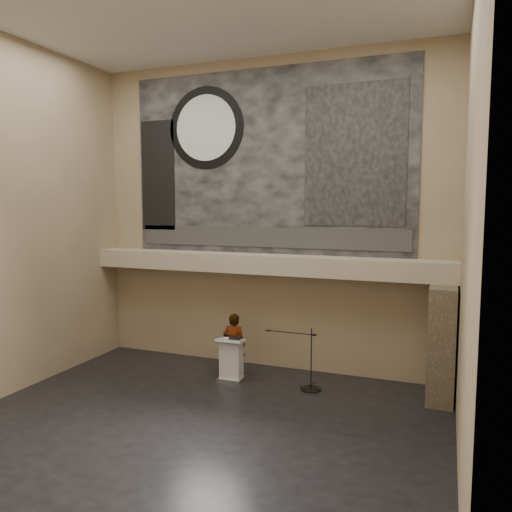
% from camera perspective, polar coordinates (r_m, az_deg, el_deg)
% --- Properties ---
extents(floor, '(10.00, 10.00, 0.00)m').
position_cam_1_polar(floor, '(11.10, -6.28, -18.34)').
color(floor, black).
rests_on(floor, ground).
extents(wall_back, '(10.00, 0.02, 8.50)m').
position_cam_1_polar(wall_back, '(13.79, 1.20, 4.67)').
color(wall_back, '#8A7757').
rests_on(wall_back, floor).
extents(wall_front, '(10.00, 0.02, 8.50)m').
position_cam_1_polar(wall_front, '(6.84, -22.32, 2.90)').
color(wall_front, '#8A7757').
rests_on(wall_front, floor).
extents(wall_left, '(0.02, 8.00, 8.50)m').
position_cam_1_polar(wall_left, '(13.21, -26.19, 4.00)').
color(wall_left, '#8A7757').
rests_on(wall_left, floor).
extents(wall_right, '(0.02, 8.00, 8.50)m').
position_cam_1_polar(wall_right, '(8.97, 23.07, 3.49)').
color(wall_right, '#8A7757').
rests_on(wall_right, floor).
extents(soffit, '(10.00, 0.80, 0.50)m').
position_cam_1_polar(soffit, '(13.51, 0.61, -0.89)').
color(soffit, tan).
rests_on(soffit, wall_back).
extents(sprinkler_left, '(0.04, 0.04, 0.06)m').
position_cam_1_polar(sprinkler_left, '(14.14, -5.55, -1.76)').
color(sprinkler_left, '#B2893D').
rests_on(sprinkler_left, soffit).
extents(sprinkler_right, '(0.04, 0.04, 0.06)m').
position_cam_1_polar(sprinkler_right, '(12.96, 8.43, -2.50)').
color(sprinkler_right, '#B2893D').
rests_on(sprinkler_right, soffit).
extents(banner, '(8.00, 0.05, 5.00)m').
position_cam_1_polar(banner, '(13.81, 1.17, 10.69)').
color(banner, black).
rests_on(banner, wall_back).
extents(banner_text_strip, '(7.76, 0.02, 0.55)m').
position_cam_1_polar(banner_text_strip, '(13.75, 1.10, 2.16)').
color(banner_text_strip, '#2B2B2B').
rests_on(banner_text_strip, banner).
extents(banner_clock_rim, '(2.30, 0.02, 2.30)m').
position_cam_1_polar(banner_clock_rim, '(14.60, -5.75, 14.36)').
color(banner_clock_rim, black).
rests_on(banner_clock_rim, banner).
extents(banner_clock_face, '(1.84, 0.02, 1.84)m').
position_cam_1_polar(banner_clock_face, '(14.58, -5.78, 14.37)').
color(banner_clock_face, silver).
rests_on(banner_clock_face, banner).
extents(banner_building_print, '(2.60, 0.02, 3.60)m').
position_cam_1_polar(banner_building_print, '(13.15, 11.18, 11.25)').
color(banner_building_print, black).
rests_on(banner_building_print, banner).
extents(banner_brick_print, '(1.10, 0.02, 3.20)m').
position_cam_1_polar(banner_brick_print, '(15.25, -11.13, 9.00)').
color(banner_brick_print, black).
rests_on(banner_brick_print, banner).
extents(stone_pier, '(0.60, 1.40, 2.70)m').
position_cam_1_polar(stone_pier, '(12.53, 20.44, -9.27)').
color(stone_pier, '#44382A').
rests_on(stone_pier, floor).
extents(lectern, '(0.71, 0.52, 1.13)m').
position_cam_1_polar(lectern, '(13.19, -2.84, -11.74)').
color(lectern, silver).
rests_on(lectern, floor).
extents(binder, '(0.33, 0.28, 0.04)m').
position_cam_1_polar(binder, '(13.00, -2.41, -9.41)').
color(binder, black).
rests_on(binder, lectern).
extents(papers, '(0.25, 0.32, 0.00)m').
position_cam_1_polar(papers, '(13.04, -3.29, -9.43)').
color(papers, white).
rests_on(papers, lectern).
extents(speaker_person, '(0.66, 0.48, 1.68)m').
position_cam_1_polar(speaker_person, '(13.49, -2.52, -10.06)').
color(speaker_person, beige).
rests_on(speaker_person, floor).
extents(mic_stand, '(1.44, 0.52, 1.54)m').
position_cam_1_polar(mic_stand, '(12.75, 6.11, -13.97)').
color(mic_stand, black).
rests_on(mic_stand, floor).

